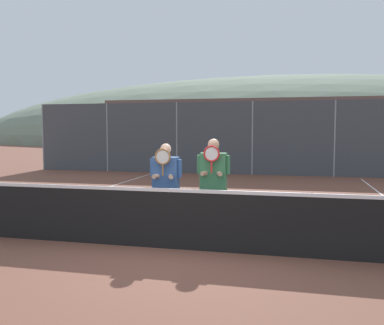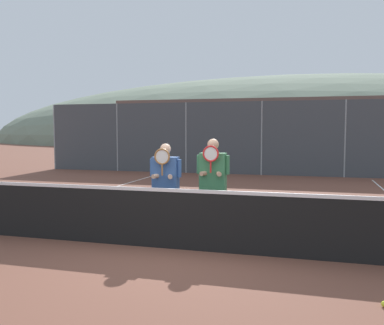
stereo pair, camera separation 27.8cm
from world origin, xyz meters
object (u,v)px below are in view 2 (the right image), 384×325
at_px(player_leftmost, 165,183).
at_px(car_far_left, 166,150).
at_px(car_center, 382,153).
at_px(car_left_of_center, 267,151).
at_px(player_center_left, 213,180).
at_px(tennis_ball_on_court, 384,304).

distance_m(player_leftmost, car_far_left, 13.92).
xyz_separation_m(car_far_left, car_center, (9.97, -0.13, 0.02)).
height_order(player_leftmost, car_left_of_center, car_left_of_center).
distance_m(car_far_left, car_left_of_center, 5.03).
xyz_separation_m(player_leftmost, car_far_left, (-4.55, 13.15, -0.09)).
xyz_separation_m(player_center_left, car_left_of_center, (-0.34, 12.89, -0.13)).
distance_m(car_center, tennis_ball_on_court, 15.40).
distance_m(player_leftmost, car_left_of_center, 13.04).
xyz_separation_m(player_leftmost, car_left_of_center, (0.48, 13.03, -0.08)).
bearing_deg(player_leftmost, car_center, 67.40).
bearing_deg(player_leftmost, player_center_left, 10.12).
xyz_separation_m(car_far_left, tennis_ball_on_court, (7.83, -15.35, -0.86)).
distance_m(player_center_left, car_far_left, 14.07).
bearing_deg(car_far_left, player_leftmost, -70.92).
bearing_deg(tennis_ball_on_court, player_leftmost, 146.21).
relative_size(car_center, tennis_ball_on_court, 65.32).
bearing_deg(car_center, tennis_ball_on_court, -98.00).
relative_size(player_leftmost, car_far_left, 0.36).
height_order(car_center, tennis_ball_on_court, car_center).
bearing_deg(player_leftmost, tennis_ball_on_court, -33.79).
bearing_deg(player_center_left, car_far_left, 112.46).
height_order(player_leftmost, tennis_ball_on_court, player_leftmost).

